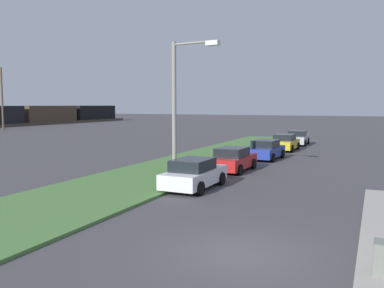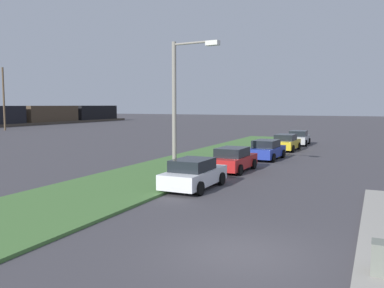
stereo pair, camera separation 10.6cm
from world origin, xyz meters
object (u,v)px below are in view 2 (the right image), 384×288
(streetlight, at_px, (180,99))
(parked_car_yellow, at_px, (286,143))
(parked_car_blue, at_px, (267,150))
(parked_car_white, at_px, (194,174))
(parked_car_silver, at_px, (298,138))
(distant_utility_pole, at_px, (4,99))
(parked_car_red, at_px, (233,160))
(utility_box, at_px, (380,261))

(streetlight, bearing_deg, parked_car_yellow, -8.77)
(parked_car_yellow, relative_size, streetlight, 0.58)
(parked_car_blue, height_order, parked_car_yellow, same)
(parked_car_white, bearing_deg, parked_car_yellow, -1.09)
(parked_car_silver, height_order, distant_utility_pole, distant_utility_pole)
(streetlight, xyz_separation_m, distant_utility_pole, (27.03, 44.55, 0.61))
(parked_car_silver, bearing_deg, distant_utility_pole, 81.85)
(parked_car_silver, distance_m, distant_utility_pole, 47.65)
(parked_car_silver, relative_size, streetlight, 0.58)
(parked_car_red, xyz_separation_m, parked_car_silver, (18.52, -0.73, 0.00))
(parked_car_red, distance_m, parked_car_yellow, 12.83)
(parked_car_white, xyz_separation_m, distant_utility_pole, (29.30, 46.43, 4.28))
(parked_car_white, xyz_separation_m, parked_car_silver, (24.34, -0.76, 0.00))
(parked_car_blue, xyz_separation_m, distant_utility_pole, (17.26, 47.00, 4.28))
(parked_car_yellow, relative_size, parked_car_silver, 0.99)
(utility_box, distance_m, streetlight, 14.79)
(parked_car_silver, bearing_deg, parked_car_yellow, 176.65)
(parked_car_white, height_order, utility_box, parked_car_white)
(parked_car_white, distance_m, utility_box, 11.34)
(distant_utility_pole, bearing_deg, parked_car_red, -116.80)
(distant_utility_pole, bearing_deg, parked_car_silver, -95.99)
(parked_car_silver, bearing_deg, parked_car_blue, 176.90)
(utility_box, bearing_deg, streetlight, 45.30)
(parked_car_red, bearing_deg, parked_car_blue, -3.65)
(parked_car_yellow, height_order, utility_box, parked_car_yellow)
(parked_car_blue, relative_size, utility_box, 4.87)
(parked_car_blue, xyz_separation_m, streetlight, (-9.76, 2.44, 3.67))
(streetlight, bearing_deg, parked_car_red, -28.27)
(parked_car_blue, bearing_deg, parked_car_yellow, 2.05)
(parked_car_white, distance_m, parked_car_blue, 12.05)
(parked_car_blue, relative_size, distant_utility_pole, 0.44)
(parked_car_silver, relative_size, distant_utility_pole, 0.44)
(parked_car_red, distance_m, parked_car_silver, 18.53)
(parked_car_white, bearing_deg, parked_car_silver, -0.91)
(utility_box, xyz_separation_m, distant_utility_pole, (37.06, 54.69, 4.55))
(parked_car_yellow, bearing_deg, parked_car_silver, -0.18)
(parked_car_white, xyz_separation_m, parked_car_red, (5.82, -0.03, 0.00))
(streetlight, bearing_deg, parked_car_silver, -6.83)
(parked_car_blue, height_order, parked_car_silver, same)
(distant_utility_pole, bearing_deg, parked_car_blue, -110.17)
(parked_car_yellow, height_order, streetlight, streetlight)
(parked_car_yellow, bearing_deg, parked_car_blue, -179.71)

